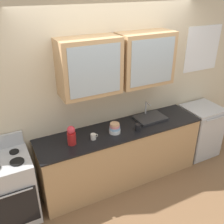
# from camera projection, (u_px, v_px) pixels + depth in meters

# --- Properties ---
(ground_plane) EXTENTS (10.00, 10.00, 0.00)m
(ground_plane) POSITION_uv_depth(u_px,v_px,m) (121.00, 178.00, 4.00)
(ground_plane) COLOR brown
(back_wall_unit) EXTENTS (4.98, 0.47, 2.78)m
(back_wall_unit) POSITION_uv_depth(u_px,v_px,m) (112.00, 82.00, 3.57)
(back_wall_unit) COLOR beige
(back_wall_unit) RESTS_ON ground_plane
(counter) EXTENTS (2.41, 0.60, 0.88)m
(counter) POSITION_uv_depth(u_px,v_px,m) (121.00, 155.00, 3.80)
(counter) COLOR tan
(counter) RESTS_ON ground_plane
(stove_range) EXTENTS (0.56, 0.62, 1.06)m
(stove_range) POSITION_uv_depth(u_px,v_px,m) (11.00, 188.00, 3.17)
(stove_range) COLOR silver
(stove_range) RESTS_ON ground_plane
(sink_faucet) EXTENTS (0.45, 0.32, 0.23)m
(sink_faucet) POSITION_uv_depth(u_px,v_px,m) (150.00, 117.00, 3.87)
(sink_faucet) COLOR #2D2D30
(sink_faucet) RESTS_ON counter
(bowl_stack) EXTENTS (0.16, 0.16, 0.14)m
(bowl_stack) POSITION_uv_depth(u_px,v_px,m) (115.00, 128.00, 3.49)
(bowl_stack) COLOR white
(bowl_stack) RESTS_ON counter
(vase) EXTENTS (0.11, 0.11, 0.26)m
(vase) POSITION_uv_depth(u_px,v_px,m) (71.00, 136.00, 3.22)
(vase) COLOR #B21E1E
(vase) RESTS_ON counter
(cup_near_sink) EXTENTS (0.11, 0.08, 0.09)m
(cup_near_sink) POSITION_uv_depth(u_px,v_px,m) (138.00, 127.00, 3.57)
(cup_near_sink) COLOR black
(cup_near_sink) RESTS_ON counter
(cup_near_bowls) EXTENTS (0.10, 0.07, 0.08)m
(cup_near_bowls) POSITION_uv_depth(u_px,v_px,m) (93.00, 137.00, 3.35)
(cup_near_bowls) COLOR silver
(cup_near_bowls) RESTS_ON counter
(dishwasher) EXTENTS (0.59, 0.59, 0.88)m
(dishwasher) POSITION_uv_depth(u_px,v_px,m) (199.00, 130.00, 4.42)
(dishwasher) COLOR silver
(dishwasher) RESTS_ON ground_plane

